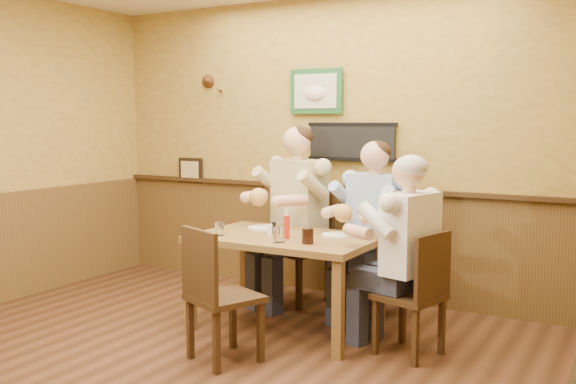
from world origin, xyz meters
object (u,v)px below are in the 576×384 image
Objects in this scene: diner_white_elder at (410,266)px; water_glass_left at (220,229)px; dining_table at (286,247)px; chair_near_side at (225,294)px; chair_back_left at (299,248)px; hot_sauce_bottle at (286,226)px; cola_tumbler at (308,236)px; chair_back_right at (375,262)px; water_glass_mid at (279,234)px; salt_shaker at (270,230)px; diner_blue_polo at (376,239)px; diner_tan_shirt at (299,224)px; pepper_shaker at (274,228)px; chair_right_end at (409,293)px.

water_glass_left is at bearing -67.75° from diner_white_elder.
chair_near_side is (-0.02, -0.79, -0.19)m from dining_table.
chair_back_left reaches higher than hot_sauce_bottle.
dining_table is 0.40m from cola_tumbler.
chair_near_side is at bearing -97.66° from chair_back_right.
hot_sauce_bottle is at bearing -57.23° from dining_table.
cola_tumbler is at bearing 14.43° from water_glass_mid.
salt_shaker is at bearing 159.10° from cola_tumbler.
diner_blue_polo is at bearing 10.66° from chair_back_left.
diner_tan_shirt reaches higher than dining_table.
hot_sauce_bottle reaches higher than cola_tumbler.
pepper_shaker is (-1.16, 0.09, 0.16)m from diner_white_elder.
chair_back_left is 1.03m from water_glass_left.
diner_tan_shirt reaches higher than chair_back_left.
cola_tumbler is (-0.19, -0.85, 0.14)m from diner_blue_polo.
hot_sauce_bottle is at bearing 98.18° from water_glass_mid.
cola_tumbler is 0.57× the size of hot_sauce_bottle.
water_glass_left reaches higher than salt_shaker.
chair_back_left is at bearing 121.87° from cola_tumbler.
dining_table is 0.19m from pepper_shaker.
chair_back_left is at bearing 112.40° from hot_sauce_bottle.
hot_sauce_bottle is 2.15× the size of pepper_shaker.
pepper_shaker reaches higher than salt_shaker.
water_glass_mid is at bearing -46.57° from salt_shaker.
diner_white_elder is 11.05× the size of water_glass_mid.
chair_back_left is (-0.27, 0.72, -0.16)m from dining_table.
diner_tan_shirt reaches higher than chair_back_right.
chair_near_side reaches higher than water_glass_mid.
diner_tan_shirt is 12.63× the size of cola_tumbler.
chair_back_left is 0.79m from diner_blue_polo.
salt_shaker is at bearing -75.52° from diner_white_elder.
chair_back_left is 5.02× the size of hot_sauce_bottle.
diner_blue_polo is at bearing 0.00° from chair_back_right.
chair_right_end is at bearing -4.45° from pepper_shaker.
chair_back_left is at bearing -173.49° from diner_blue_polo.
diner_tan_shirt is 15.40× the size of pepper_shaker.
chair_right_end is 7.81× the size of cola_tumbler.
water_glass_mid is at bearing -79.70° from chair_near_side.
chair_back_left is 9.44× the size of water_glass_left.
cola_tumbler is 0.49m from pepper_shaker.
diner_tan_shirt reaches higher than cola_tumbler.
salt_shaker is (-1.14, 0.01, 0.16)m from diner_white_elder.
pepper_shaker is at bearing 167.45° from dining_table.
salt_shaker is at bearing -61.72° from chair_back_left.
water_glass_mid is 1.23× the size of pepper_shaker.
chair_back_right is at bearing 48.82° from salt_shaker.
chair_right_end reaches higher than water_glass_mid.
water_glass_left is at bearing -84.11° from chair_back_left.
diner_tan_shirt is (-0.77, 0.08, 0.25)m from chair_back_right.
diner_tan_shirt is at bearing 121.87° from cola_tumbler.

